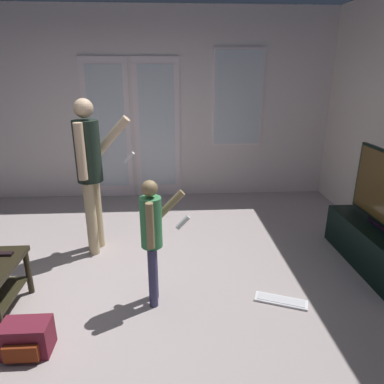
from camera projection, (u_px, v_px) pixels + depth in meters
ground_plane at (105, 303)px, 2.96m from camera, size 6.09×5.55×0.02m
wall_back_with_doors at (133, 108)px, 5.10m from camera, size 6.09×0.09×2.76m
tv_stand at (379, 248)px, 3.44m from camera, size 0.50×1.30×0.41m
person_adult at (90, 164)px, 3.51m from camera, size 0.58×0.44×1.62m
person_child at (153, 232)px, 2.76m from camera, size 0.40×0.29×1.08m
backpack at (27, 338)px, 2.39m from camera, size 0.33×0.24×0.24m
loose_keyboard at (281, 301)px, 2.96m from camera, size 0.46×0.28×0.02m
tv_remote_black at (2, 254)px, 2.81m from camera, size 0.17×0.06×0.02m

